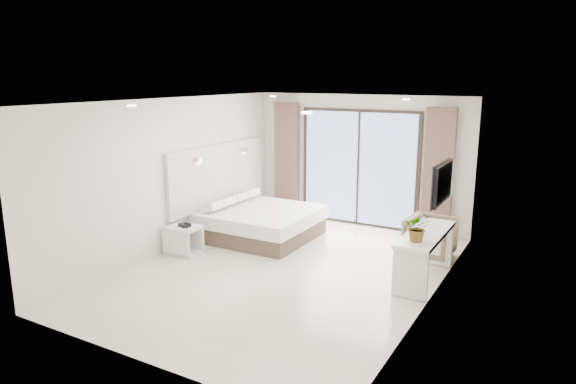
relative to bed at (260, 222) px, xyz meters
name	(u,v)px	position (x,y,z in m)	size (l,w,h in m)	color
ground	(285,271)	(1.31, -1.30, -0.30)	(6.20, 6.20, 0.00)	beige
room_shell	(301,165)	(1.11, -0.40, 1.29)	(4.62, 6.22, 2.72)	silver
bed	(260,222)	(0.00, 0.00, 0.00)	(2.01, 1.91, 0.70)	brown
nightstand	(184,240)	(-0.64, -1.47, -0.04)	(0.56, 0.47, 0.50)	silver
phone	(185,225)	(-0.60, -1.48, 0.24)	(0.19, 0.15, 0.06)	black
console_desk	(425,245)	(3.35, -0.60, 0.27)	(0.52, 1.67, 0.77)	silver
plant	(418,231)	(3.35, -1.08, 0.63)	(0.36, 0.40, 0.32)	#33662D
armchair	(430,235)	(3.16, 0.50, 0.09)	(0.75, 0.70, 0.77)	#8D775C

